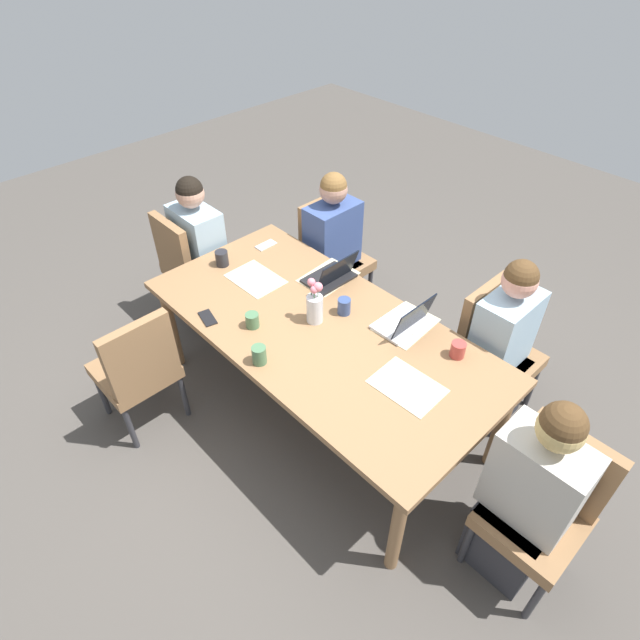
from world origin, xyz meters
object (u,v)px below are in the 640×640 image
flower_vase (315,305)px  coffee_mug_near_left (252,320)px  laptop_near_left_far (331,276)px  coffee_mug_near_right (222,258)px  coffee_mug_centre_left (458,350)px  chair_near_left_far (331,251)px  phone_black (208,318)px  person_head_right_left_mid (202,259)px  chair_far_right_mid (138,367)px  phone_silver (266,245)px  coffee_mug_centre_right (344,306)px  chair_head_right_left_mid (189,263)px  laptop_near_left_near (405,321)px  person_near_left_far (332,255)px  chair_head_left_right_near (544,502)px  coffee_mug_far_left (259,355)px  person_head_left_right_near (526,501)px  person_near_left_near (498,352)px  dining_table (320,335)px  chair_near_left_near (492,344)px

flower_vase → coffee_mug_near_left: (0.21, 0.30, -0.07)m
laptop_near_left_far → coffee_mug_near_right: size_ratio=3.05×
flower_vase → coffee_mug_centre_left: 0.85m
flower_vase → chair_near_left_far: bearing=-49.5°
phone_black → coffee_mug_near_left: bearing=46.0°
person_head_right_left_mid → chair_far_right_mid: size_ratio=1.33×
phone_black → phone_silver: bearing=130.1°
laptop_near_left_far → coffee_mug_centre_right: 0.33m
flower_vase → coffee_mug_near_left: size_ratio=3.20×
chair_near_left_far → laptop_near_left_far: laptop_near_left_far is taller
chair_head_right_left_mid → coffee_mug_centre_right: size_ratio=8.82×
person_head_right_left_mid → coffee_mug_centre_right: person_head_right_left_mid is taller
person_head_right_left_mid → laptop_near_left_near: 1.74m
chair_far_right_mid → laptop_near_left_near: (-1.02, -1.23, 0.28)m
person_near_left_far → coffee_mug_near_right: 0.91m
chair_head_left_right_near → phone_silver: (2.36, -0.23, 0.24)m
chair_head_right_left_mid → coffee_mug_far_left: bearing=164.0°
coffee_mug_far_left → coffee_mug_centre_right: bearing=-92.1°
person_near_left_far → phone_silver: bearing=68.2°
chair_head_right_left_mid → laptop_near_left_far: laptop_near_left_far is taller
chair_near_left_far → person_head_left_right_near: person_head_left_right_near is taller
coffee_mug_near_left → coffee_mug_near_right: coffee_mug_near_right is taller
person_near_left_near → chair_head_left_right_near: (-0.70, 0.70, -0.03)m
coffee_mug_near_right → coffee_mug_centre_left: coffee_mug_near_right is taller
chair_head_right_left_mid → coffee_mug_far_left: (-1.39, 0.40, 0.29)m
chair_near_left_far → flower_vase: bearing=130.5°
dining_table → coffee_mug_centre_right: size_ratio=21.68×
chair_head_right_left_mid → laptop_near_left_near: (-1.75, -0.40, 0.28)m
person_head_right_left_mid → coffee_mug_near_right: bearing=169.5°
chair_far_right_mid → coffee_mug_near_right: (0.24, -0.83, 0.28)m
chair_head_left_right_near → laptop_near_left_near: laptop_near_left_near is taller
chair_far_right_mid → phone_silver: 1.24m
person_head_right_left_mid → phone_black: size_ratio=7.97×
person_near_left_near → flower_vase: size_ratio=4.14×
chair_near_left_near → chair_head_right_left_mid: (2.09, 0.89, 0.00)m
chair_far_right_mid → coffee_mug_near_right: chair_far_right_mid is taller
dining_table → laptop_near_left_near: size_ratio=6.91×
chair_head_left_right_near → phone_silver: chair_head_left_right_near is taller
laptop_near_left_near → phone_silver: (1.24, 0.04, -0.04)m
chair_head_right_left_mid → chair_far_right_mid: 1.11m
chair_near_left_far → coffee_mug_centre_left: size_ratio=9.75×
person_near_left_far → flower_vase: bearing=129.5°
laptop_near_left_near → chair_head_left_right_near: bearing=166.5°
person_head_left_right_near → chair_far_right_mid: bearing=23.1°
dining_table → coffee_mug_near_right: bearing=2.8°
person_head_right_left_mid → dining_table: bearing=178.5°
chair_near_left_far → coffee_mug_centre_left: chair_near_left_far is taller
laptop_near_left_far → dining_table: bearing=127.1°
chair_head_left_right_near → chair_head_right_left_mid: bearing=2.6°
laptop_near_left_near → phone_silver: bearing=1.7°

